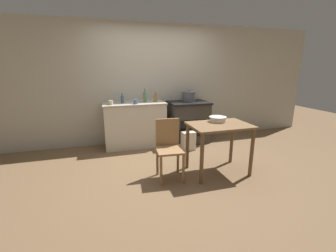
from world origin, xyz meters
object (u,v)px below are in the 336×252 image
work_table (219,133)px  bottle_left (156,98)px  bottle_mid_left (122,99)px  stove (188,122)px  cup_center_left (135,102)px  mixing_bowl_large (218,119)px  flour_sack (188,141)px  stock_pot (189,96)px  chair (169,147)px  bottle_far_left (145,97)px  cup_center (111,103)px

work_table → bottle_left: bottle_left is taller
bottle_left → bottle_mid_left: size_ratio=1.01×
stove → cup_center_left: 1.30m
stove → work_table: size_ratio=0.98×
stove → work_table: 1.60m
bottle_left → cup_center_left: bottle_left is taller
mixing_bowl_large → bottle_mid_left: size_ratio=1.38×
bottle_left → bottle_mid_left: bottle_left is taller
flour_sack → stock_pot: bearing=69.0°
mixing_bowl_large → flour_sack: bearing=97.8°
chair → stock_pot: size_ratio=2.97×
bottle_mid_left → bottle_far_left: bearing=1.6°
work_table → bottle_left: (-0.61, 1.66, 0.35)m
chair → flour_sack: 1.27m
chair → bottle_left: size_ratio=4.48×
chair → bottle_left: bottle_left is taller
stock_pot → cup_center: (-1.68, -0.12, -0.04)m
bottle_far_left → stove: bearing=-6.0°
cup_center → bottle_mid_left: bearing=33.1°
bottle_mid_left → flour_sack: bearing=-25.8°
flour_sack → bottle_left: size_ratio=1.87×
flour_sack → bottle_far_left: bottle_far_left is taller
work_table → mixing_bowl_large: size_ratio=3.39×
bottle_far_left → work_table: bearing=-63.6°
stove → cup_center_left: cup_center_left is taller
flour_sack → bottle_far_left: bearing=141.3°
cup_center_left → mixing_bowl_large: bearing=-49.0°
stock_pot → bottle_left: bearing=177.6°
cup_center → flour_sack: bearing=-16.6°
mixing_bowl_large → bottle_left: 1.65m
bottle_far_left → bottle_left: bearing=-5.4°
stove → stock_pot: 0.56m
mixing_bowl_large → bottle_far_left: size_ratio=0.99×
mixing_bowl_large → stock_pot: bearing=86.6°
stove → flour_sack: bearing=-110.4°
flour_sack → mixing_bowl_large: 1.13m
stock_pot → cup_center_left: 1.22m
bottle_mid_left → cup_center_left: bottle_mid_left is taller
stock_pot → bottle_far_left: (-0.97, 0.05, 0.02)m
bottle_mid_left → cup_center_left: 0.32m
bottle_far_left → bottle_left: 0.23m
mixing_bowl_large → bottle_far_left: bearing=120.1°
chair → mixing_bowl_large: chair is taller
stove → chair: (-0.91, -1.51, 0.03)m
bottle_far_left → bottle_mid_left: (-0.47, -0.01, -0.03)m
stove → bottle_mid_left: bearing=176.5°
chair → cup_center: (-0.75, 1.45, 0.48)m
work_table → bottle_far_left: 1.92m
cup_center_left → bottle_mid_left: bearing=136.9°
stock_pot → mixing_bowl_large: stock_pot is taller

